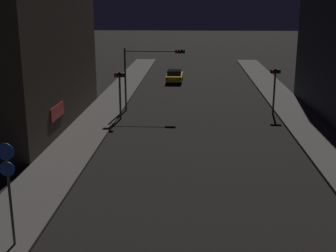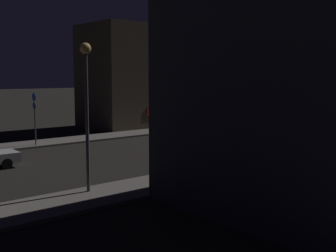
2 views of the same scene
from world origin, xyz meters
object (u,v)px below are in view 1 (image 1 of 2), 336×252
far_car (175,76)px  sign_pole_left (9,184)px  traffic_light_overhead (148,65)px  traffic_light_left_kerb (120,86)px  traffic_light_right_kerb (275,82)px

far_car → sign_pole_left: size_ratio=1.11×
traffic_light_overhead → traffic_light_left_kerb: traffic_light_overhead is taller
traffic_light_overhead → sign_pole_left: traffic_light_overhead is taller
far_car → traffic_light_left_kerb: size_ratio=1.18×
sign_pole_left → far_car: bearing=83.1°
traffic_light_left_kerb → sign_pole_left: size_ratio=0.95×
far_car → traffic_light_left_kerb: traffic_light_left_kerb is taller
far_car → sign_pole_left: sign_pole_left is taller
traffic_light_left_kerb → traffic_light_right_kerb: bearing=11.2°
traffic_light_overhead → traffic_light_right_kerb: 10.55m
sign_pole_left → traffic_light_left_kerb: bearing=87.3°
traffic_light_overhead → traffic_light_right_kerb: traffic_light_overhead is taller
far_car → traffic_light_left_kerb: bearing=-101.5°
traffic_light_overhead → sign_pole_left: (-2.91, -22.72, -1.28)m
far_car → traffic_light_overhead: bearing=-96.3°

